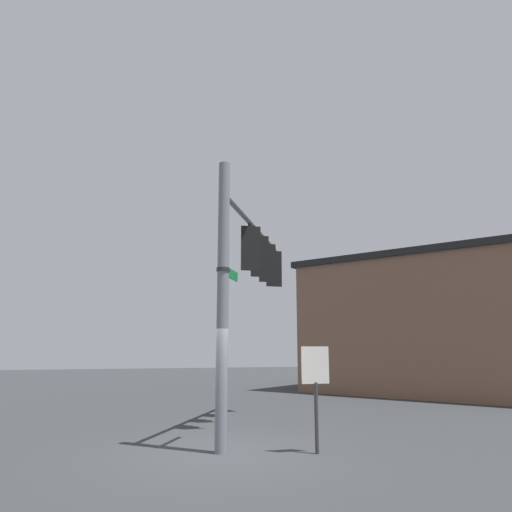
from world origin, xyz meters
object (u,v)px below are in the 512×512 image
traffic_light_mid_inner (258,257)px  traffic_light_arm_end (272,269)px  traffic_light_mid_outer (266,264)px  historical_marker (316,382)px  street_name_sign (227,272)px  traffic_light_nearest_pole (249,249)px

traffic_light_mid_inner → traffic_light_arm_end: same height
traffic_light_mid_outer → historical_marker: (-0.31, -4.73, -3.32)m
traffic_light_mid_inner → traffic_light_mid_outer: bearing=62.2°
street_name_sign → historical_marker: size_ratio=0.56×
traffic_light_mid_inner → historical_marker: bearing=-86.7°
traffic_light_mid_inner → historical_marker: traffic_light_mid_inner is taller
traffic_light_nearest_pole → historical_marker: traffic_light_nearest_pole is taller
traffic_light_arm_end → street_name_sign: size_ratio=1.10×
traffic_light_nearest_pole → traffic_light_mid_outer: bearing=62.2°
street_name_sign → historical_marker: bearing=-26.3°
traffic_light_mid_inner → traffic_light_arm_end: bearing=62.2°
traffic_light_mid_outer → traffic_light_mid_inner: bearing=-117.8°
traffic_light_arm_end → traffic_light_mid_inner: bearing=-117.8°
traffic_light_mid_outer → traffic_light_arm_end: (0.53, 1.00, 0.00)m
street_name_sign → traffic_light_arm_end: bearing=62.3°
traffic_light_arm_end → street_name_sign: 5.60m
traffic_light_mid_inner → historical_marker: size_ratio=0.62×
traffic_light_mid_inner → traffic_light_mid_outer: (0.53, 1.00, 0.00)m
traffic_light_nearest_pole → street_name_sign: (-0.97, -1.87, -0.95)m
traffic_light_mid_outer → street_name_sign: bearing=-117.6°
historical_marker → street_name_sign: bearing=153.7°
traffic_light_mid_inner → street_name_sign: 3.38m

